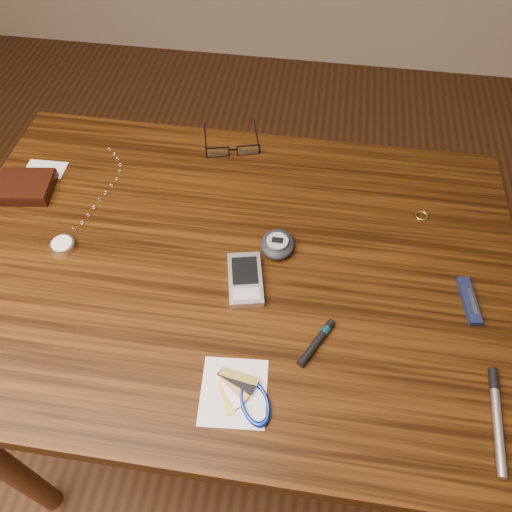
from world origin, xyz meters
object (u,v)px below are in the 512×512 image
object	(u,v)px
eyeglasses	(233,149)
pocket_watch	(65,241)
silver_pen	(496,411)
desk	(231,293)
wallet_and_card	(25,186)
pda_phone	(245,279)
notepad_keys	(244,396)
pedometer	(278,244)
pocket_knife	(469,301)

from	to	relation	value
eyeglasses	pocket_watch	world-z (taller)	eyeglasses
silver_pen	desk	bearing A→B (deg)	153.76
wallet_and_card	pocket_watch	bearing A→B (deg)	-42.65
pda_phone	notepad_keys	xyz separation A→B (m)	(0.03, -0.20, -0.00)
pocket_watch	pda_phone	size ratio (longest dim) A/B	2.51
desk	pocket_watch	size ratio (longest dim) A/B	3.49
wallet_and_card	eyeglasses	world-z (taller)	eyeglasses
wallet_and_card	pocket_watch	size ratio (longest dim) A/B	0.48
silver_pen	pocket_watch	bearing A→B (deg)	164.16
desk	eyeglasses	size ratio (longest dim) A/B	7.16
silver_pen	eyeglasses	bearing A→B (deg)	133.72
pda_phone	pedometer	size ratio (longest dim) A/B	1.63
desk	eyeglasses	world-z (taller)	eyeglasses
wallet_and_card	pocket_knife	size ratio (longest dim) A/B	1.53
pocket_watch	pocket_knife	xyz separation A→B (m)	(0.70, -0.02, -0.00)
pocket_watch	pda_phone	bearing A→B (deg)	-5.94
wallet_and_card	eyeglasses	size ratio (longest dim) A/B	0.99
desk	pocket_knife	distance (m)	0.42
pocket_watch	wallet_and_card	bearing A→B (deg)	137.35
eyeglasses	wallet_and_card	bearing A→B (deg)	-156.25
eyeglasses	pedometer	size ratio (longest dim) A/B	2.00
pocket_watch	silver_pen	world-z (taller)	same
eyeglasses	pedometer	bearing A→B (deg)	-62.55
notepad_keys	pocket_knife	bearing A→B (deg)	32.49
pocket_knife	silver_pen	size ratio (longest dim) A/B	0.58
pedometer	silver_pen	size ratio (longest dim) A/B	0.45
pocket_watch	pocket_knife	bearing A→B (deg)	-1.67
wallet_and_card	pedometer	bearing A→B (deg)	-7.95
pedometer	pocket_watch	bearing A→B (deg)	-173.11
pda_phone	silver_pen	size ratio (longest dim) A/B	0.73
eyeglasses	pedometer	distance (m)	0.27
pedometer	notepad_keys	size ratio (longest dim) A/B	0.57
wallet_and_card	notepad_keys	bearing A→B (deg)	-35.63
pocket_knife	desk	bearing A→B (deg)	176.50
eyeglasses	notepad_keys	xyz separation A→B (m)	(0.11, -0.52, -0.01)
notepad_keys	pocket_knife	size ratio (longest dim) A/B	1.37
pocket_watch	notepad_keys	size ratio (longest dim) A/B	2.32
eyeglasses	silver_pen	xyz separation A→B (m)	(0.46, -0.48, -0.00)
pedometer	silver_pen	world-z (taller)	pedometer
pda_phone	pedometer	world-z (taller)	pedometer
pedometer	notepad_keys	xyz separation A→B (m)	(-0.01, -0.28, -0.01)
pda_phone	pedometer	xyz separation A→B (m)	(0.04, 0.08, 0.00)
pda_phone	pedometer	bearing A→B (deg)	60.96
notepad_keys	pocket_knife	distance (m)	0.40
wallet_and_card	pocket_knife	xyz separation A→B (m)	(0.82, -0.14, -0.01)
wallet_and_card	pedometer	size ratio (longest dim) A/B	1.98
eyeglasses	notepad_keys	world-z (taller)	eyeglasses
wallet_and_card	pocket_watch	distance (m)	0.17
wallet_and_card	pedometer	xyz separation A→B (m)	(0.50, -0.07, 0.00)
pda_phone	wallet_and_card	bearing A→B (deg)	161.83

